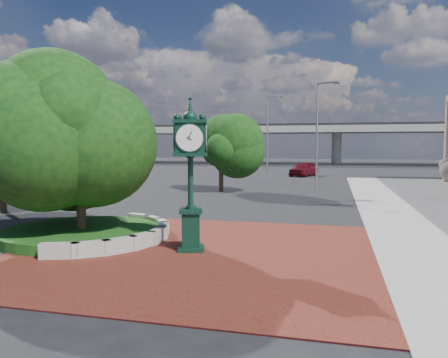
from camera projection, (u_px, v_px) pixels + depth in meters
ground at (203, 245)px, 16.01m from camera, size 200.00×200.00×0.00m
plaza at (195, 251)px, 15.05m from camera, size 12.00×12.00×0.04m
planter_wall at (135, 235)px, 16.65m from camera, size 2.96×6.77×0.54m
grass_bed at (82, 233)px, 17.22m from camera, size 6.10×6.10×0.40m
overpass at (309, 130)px, 83.20m from camera, size 90.00×12.00×7.50m
tree_planter at (80, 144)px, 16.94m from camera, size 5.20×5.20×6.33m
tree_northwest at (1, 137)px, 23.70m from camera, size 5.60×5.60×6.93m
tree_street at (221, 150)px, 34.13m from camera, size 4.40×4.40×5.45m
post_clock at (191, 169)px, 14.94m from camera, size 1.30×1.30×5.24m
parked_car at (304, 169)px, 51.21m from camera, size 3.54×5.37×1.70m
street_lamp_near at (319, 127)px, 36.94m from camera, size 1.92×0.83×8.89m
street_lamp_far at (269, 128)px, 57.74m from camera, size 2.26×0.29×10.05m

